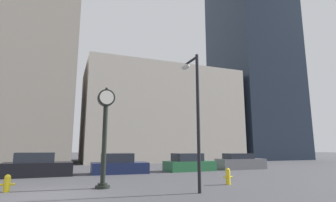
# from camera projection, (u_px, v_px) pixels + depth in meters

# --- Properties ---
(ground_plane) EXTENTS (200.00, 200.00, 0.00)m
(ground_plane) POSITION_uv_depth(u_px,v_px,m) (42.00, 197.00, 9.75)
(ground_plane) COLOR #424247
(building_tall_tower) EXTENTS (10.44, 12.00, 35.43)m
(building_tall_tower) POSITION_uv_depth(u_px,v_px,m) (36.00, 22.00, 33.51)
(building_tall_tower) COLOR #ADA393
(building_tall_tower) RESTS_ON ground_plane
(building_storefront_row) EXTENTS (20.72, 12.00, 12.48)m
(building_storefront_row) POSITION_uv_depth(u_px,v_px,m) (159.00, 116.00, 37.49)
(building_storefront_row) COLOR beige
(building_storefront_row) RESTS_ON ground_plane
(building_glass_modern) EXTENTS (11.29, 12.00, 32.31)m
(building_glass_modern) POSITION_uv_depth(u_px,v_px,m) (252.00, 64.00, 45.35)
(building_glass_modern) COLOR #1E2838
(building_glass_modern) RESTS_ON ground_plane
(street_clock) EXTENTS (0.79, 0.65, 4.63)m
(street_clock) POSITION_uv_depth(u_px,v_px,m) (105.00, 126.00, 12.20)
(street_clock) COLOR black
(street_clock) RESTS_ON ground_plane
(car_black) EXTENTS (4.17, 2.04, 1.49)m
(car_black) POSITION_uv_depth(u_px,v_px,m) (37.00, 166.00, 16.67)
(car_black) COLOR black
(car_black) RESTS_ON ground_plane
(car_navy) EXTENTS (3.98, 2.09, 1.41)m
(car_navy) POSITION_uv_depth(u_px,v_px,m) (119.00, 165.00, 18.57)
(car_navy) COLOR #19234C
(car_navy) RESTS_ON ground_plane
(car_green) EXTENTS (3.95, 2.10, 1.36)m
(car_green) POSITION_uv_depth(u_px,v_px,m) (189.00, 163.00, 20.63)
(car_green) COLOR #236038
(car_green) RESTS_ON ground_plane
(car_grey) EXTENTS (4.17, 1.81, 1.32)m
(car_grey) POSITION_uv_depth(u_px,v_px,m) (240.00, 162.00, 22.42)
(car_grey) COLOR slate
(car_grey) RESTS_ON ground_plane
(fire_hydrant_near) EXTENTS (0.50, 0.22, 0.80)m
(fire_hydrant_near) POSITION_uv_depth(u_px,v_px,m) (228.00, 176.00, 12.98)
(fire_hydrant_near) COLOR yellow
(fire_hydrant_near) RESTS_ON ground_plane
(fire_hydrant_far) EXTENTS (0.59, 0.26, 0.70)m
(fire_hydrant_far) POSITION_uv_depth(u_px,v_px,m) (7.00, 183.00, 10.78)
(fire_hydrant_far) COLOR yellow
(fire_hydrant_far) RESTS_ON ground_plane
(street_lamp_right) EXTENTS (0.36, 1.57, 5.81)m
(street_lamp_right) POSITION_uv_depth(u_px,v_px,m) (194.00, 99.00, 11.50)
(street_lamp_right) COLOR black
(street_lamp_right) RESTS_ON ground_plane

